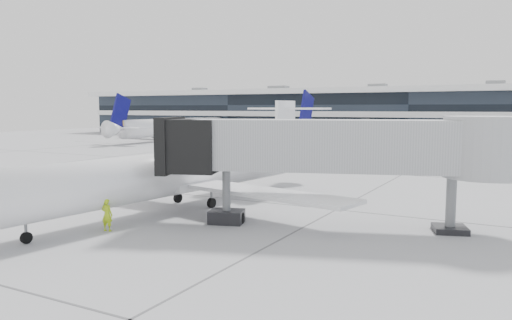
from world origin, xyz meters
The scene contains 9 objects.
ground centered at (0.00, 0.00, 0.00)m, with size 220.00×220.00×0.00m, color gray.
terminal centered at (0.00, 82.00, 5.00)m, with size 170.00×22.00×10.00m, color black.
bg_jet_left centered at (-45.00, 55.00, 0.00)m, with size 32.00×40.00×9.60m, color white, non-canonical shape.
bg_jet_center centered at (-8.00, 55.00, 0.00)m, with size 32.00×40.00×9.60m, color white, non-canonical shape.
regional_jet centered at (0.46, -4.48, 2.56)m, with size 25.99×32.44×7.49m.
jet_bridge centered at (12.38, -4.53, 4.67)m, with size 19.54×9.52×6.41m.
ramp_worker centered at (0.70, -11.70, 0.93)m, with size 0.68×0.44×1.85m, color #BAE718.
traffic_cone centered at (-9.51, 14.63, 0.27)m, with size 0.46×0.46×0.57m.
far_tug centered at (-15.49, 35.63, 0.55)m, with size 1.61×2.16×1.23m.
Camera 1 is at (21.04, -31.73, 6.87)m, focal length 35.00 mm.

